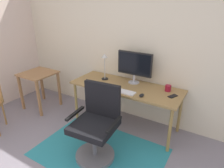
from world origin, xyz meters
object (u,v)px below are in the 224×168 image
at_px(coffee_cup, 168,88).
at_px(monitor, 135,65).
at_px(desk_lamp, 105,62).
at_px(keyboard, 121,91).
at_px(side_table, 39,80).
at_px(desk, 126,90).
at_px(computer_mouse, 142,95).
at_px(office_chair, 97,127).
at_px(cell_phone, 173,96).

bearing_deg(coffee_cup, monitor, 176.45).
height_order(monitor, desk_lamp, monitor).
bearing_deg(keyboard, coffee_cup, 32.80).
distance_m(monitor, keyboard, 0.50).
height_order(keyboard, side_table, keyboard).
bearing_deg(desk, side_table, -170.16).
height_order(desk, desk_lamp, desk_lamp).
bearing_deg(monitor, side_table, -164.52).
relative_size(keyboard, side_table, 0.61).
bearing_deg(side_table, coffee_cup, 10.93).
relative_size(monitor, side_table, 0.80).
bearing_deg(computer_mouse, side_table, -177.89).
bearing_deg(office_chair, desk_lamp, 111.74).
distance_m(coffee_cup, side_table, 2.33).
xyz_separation_m(cell_phone, side_table, (-2.40, -0.30, -0.14)).
distance_m(desk, cell_phone, 0.73).
height_order(keyboard, cell_phone, keyboard).
xyz_separation_m(desk, monitor, (0.05, 0.19, 0.36)).
bearing_deg(office_chair, cell_phone, 43.98).
height_order(computer_mouse, cell_phone, computer_mouse).
relative_size(coffee_cup, desk_lamp, 0.20).
bearing_deg(office_chair, desk, 85.77).
xyz_separation_m(cell_phone, office_chair, (-0.72, -0.82, -0.28)).
xyz_separation_m(keyboard, desk_lamp, (-0.47, 0.29, 0.30)).
distance_m(desk_lamp, side_table, 1.36).
bearing_deg(coffee_cup, office_chair, -122.09).
xyz_separation_m(keyboard, computer_mouse, (0.32, 0.01, 0.01)).
bearing_deg(keyboard, cell_phone, 18.25).
relative_size(coffee_cup, office_chair, 0.09).
xyz_separation_m(coffee_cup, cell_phone, (0.11, -0.14, -0.04)).
bearing_deg(desk_lamp, keyboard, -32.02).
distance_m(keyboard, computer_mouse, 0.32).
bearing_deg(coffee_cup, side_table, -169.07).
bearing_deg(cell_phone, desk, -154.44).
height_order(keyboard, coffee_cup, coffee_cup).
distance_m(monitor, cell_phone, 0.76).
xyz_separation_m(keyboard, cell_phone, (0.69, 0.23, -0.00)).
distance_m(office_chair, side_table, 1.76).
distance_m(cell_phone, office_chair, 1.13).
xyz_separation_m(desk, keyboard, (0.04, -0.22, 0.07)).
xyz_separation_m(computer_mouse, desk_lamp, (-0.79, 0.29, 0.29)).
height_order(coffee_cup, cell_phone, coffee_cup).
distance_m(computer_mouse, office_chair, 0.75).
bearing_deg(desk, keyboard, -80.75).
height_order(desk, monitor, monitor).
relative_size(keyboard, coffee_cup, 4.83).
relative_size(office_chair, side_table, 1.39).
xyz_separation_m(monitor, keyboard, (-0.01, -0.41, -0.29)).
height_order(desk, coffee_cup, coffee_cup).
bearing_deg(monitor, office_chair, -92.28).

